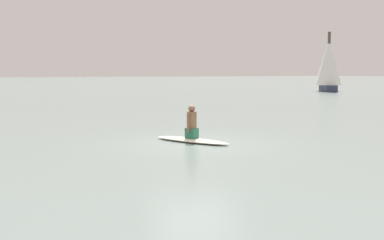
# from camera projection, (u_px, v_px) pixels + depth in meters

# --- Properties ---
(ground_plane) EXTENTS (400.00, 400.00, 0.00)m
(ground_plane) POSITION_uv_depth(u_px,v_px,m) (195.00, 144.00, 14.13)
(ground_plane) COLOR slate
(surfboard) EXTENTS (1.63, 2.65, 0.12)m
(surfboard) POSITION_uv_depth(u_px,v_px,m) (192.00, 140.00, 14.42)
(surfboard) COLOR silver
(surfboard) RESTS_ON ground
(person_paddler) EXTENTS (0.43, 0.41, 0.99)m
(person_paddler) POSITION_uv_depth(u_px,v_px,m) (192.00, 123.00, 14.37)
(person_paddler) COLOR #26664C
(person_paddler) RESTS_ON surfboard
(sailboat_near_right) EXTENTS (3.83, 4.00, 6.38)m
(sailboat_near_right) POSITION_uv_depth(u_px,v_px,m) (329.00, 64.00, 51.93)
(sailboat_near_right) COLOR #2D3851
(sailboat_near_right) RESTS_ON ground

